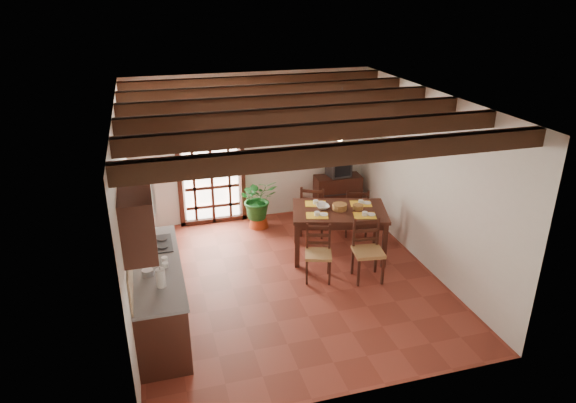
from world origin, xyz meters
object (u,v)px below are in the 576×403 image
object	(u,v)px
pendant_lamp	(340,134)
kitchen_counter	(158,294)
dining_table	(339,216)
chair_near_right	(367,261)
chair_far_left	(313,219)
potted_plant	(258,199)
chair_far_right	(355,220)
chair_near_left	(318,263)
sideboard	(337,194)
crt_tv	(339,167)

from	to	relation	value
pendant_lamp	kitchen_counter	bearing A→B (deg)	-156.80
dining_table	chair_near_right	distance (m)	0.96
kitchen_counter	pendant_lamp	distance (m)	3.62
chair_far_left	potted_plant	bearing A→B (deg)	-3.16
chair_near_right	chair_far_right	distance (m)	1.56
chair_near_left	sideboard	bearing A→B (deg)	80.17
chair_far_right	sideboard	world-z (taller)	chair_far_right
chair_near_right	sideboard	distance (m)	2.54
chair_near_right	chair_far_left	distance (m)	1.73
chair_near_left	crt_tv	distance (m)	2.67
kitchen_counter	chair_far_right	bearing A→B (deg)	27.08
chair_far_right	pendant_lamp	xyz separation A→B (m)	(-0.58, -0.54, 1.79)
dining_table	chair_far_left	distance (m)	0.96
dining_table	chair_near_left	world-z (taller)	chair_near_left
kitchen_counter	chair_far_left	xyz separation A→B (m)	(2.83, 2.03, -0.17)
chair_far_right	dining_table	bearing A→B (deg)	64.14
crt_tv	potted_plant	bearing A→B (deg)	-177.62
kitchen_counter	crt_tv	size ratio (longest dim) A/B	5.12
sideboard	crt_tv	xyz separation A→B (m)	(0.00, -0.01, 0.57)
kitchen_counter	chair_far_right	xyz separation A→B (m)	(3.56, 1.82, -0.19)
chair_near_left	kitchen_counter	bearing A→B (deg)	-149.75
chair_near_left	potted_plant	world-z (taller)	potted_plant
kitchen_counter	sideboard	bearing A→B (deg)	38.14
chair_near_left	crt_tv	bearing A→B (deg)	80.11
crt_tv	kitchen_counter	bearing A→B (deg)	-146.85
chair_near_left	sideboard	world-z (taller)	chair_near_left
crt_tv	chair_near_left	bearing A→B (deg)	-122.54
chair_far_left	crt_tv	size ratio (longest dim) A/B	2.19
chair_far_right	potted_plant	xyz separation A→B (m)	(-1.63, 0.78, 0.29)
kitchen_counter	chair_far_left	distance (m)	3.49
kitchen_counter	chair_near_right	bearing A→B (deg)	5.95
chair_far_left	chair_near_right	bearing A→B (deg)	129.69
kitchen_counter	chair_near_right	world-z (taller)	kitchen_counter
chair_near_right	chair_far_left	xyz separation A→B (m)	(-0.30, 1.71, 0.00)
chair_far_left	crt_tv	distance (m)	1.28
dining_table	chair_near_left	xyz separation A→B (m)	(-0.58, -0.64, -0.45)
chair_near_right	sideboard	bearing A→B (deg)	87.18
chair_near_right	chair_far_right	xyz separation A→B (m)	(0.43, 1.50, -0.01)
kitchen_counter	dining_table	xyz separation A→B (m)	(2.98, 1.18, 0.25)
chair_near_right	crt_tv	size ratio (longest dim) A/B	2.17
kitchen_counter	pendant_lamp	bearing A→B (deg)	23.20
kitchen_counter	chair_near_right	size ratio (longest dim) A/B	2.36
kitchen_counter	chair_near_left	bearing A→B (deg)	12.53
crt_tv	dining_table	bearing A→B (deg)	-115.48
pendant_lamp	chair_near_left	bearing A→B (deg)	-127.92
chair_near_left	chair_far_right	distance (m)	1.73
pendant_lamp	crt_tv	bearing A→B (deg)	68.24
dining_table	crt_tv	size ratio (longest dim) A/B	3.94
potted_plant	pendant_lamp	bearing A→B (deg)	-51.79
potted_plant	pendant_lamp	size ratio (longest dim) A/B	2.40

